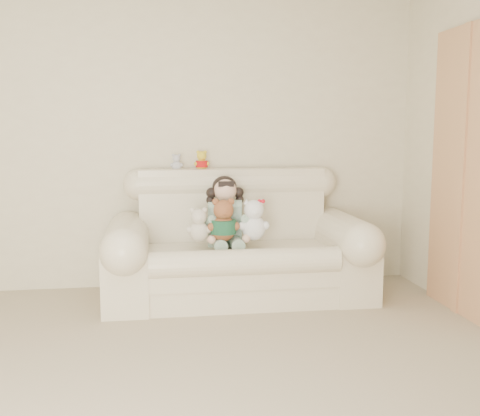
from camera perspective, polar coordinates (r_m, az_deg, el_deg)
name	(u,v)px	position (r m, az deg, el deg)	size (l,w,h in m)	color
wall_back	(156,136)	(4.94, -8.45, 7.12)	(4.50, 4.50, 0.00)	beige
sofa	(238,235)	(4.56, -0.19, -2.76)	(2.10, 0.95, 1.03)	beige
door_panel	(466,172)	(4.45, 21.67, 3.39)	(0.06, 0.90, 2.10)	#AC704A
seated_child	(225,210)	(4.59, -1.49, -0.24)	(0.35, 0.42, 0.58)	#2C6844
brown_teddy	(223,216)	(4.38, -1.68, -0.79)	(0.25, 0.19, 0.39)	brown
white_cat	(254,215)	(4.43, 1.38, -0.75)	(0.25, 0.19, 0.38)	white
cream_teddy	(199,221)	(4.38, -4.15, -1.35)	(0.20, 0.15, 0.31)	beige
yellow_mini_bear	(202,159)	(4.85, -3.86, 4.94)	(0.13, 0.10, 0.20)	yellow
grey_mini_plush	(176,161)	(4.84, -6.38, 4.72)	(0.11, 0.08, 0.17)	silver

